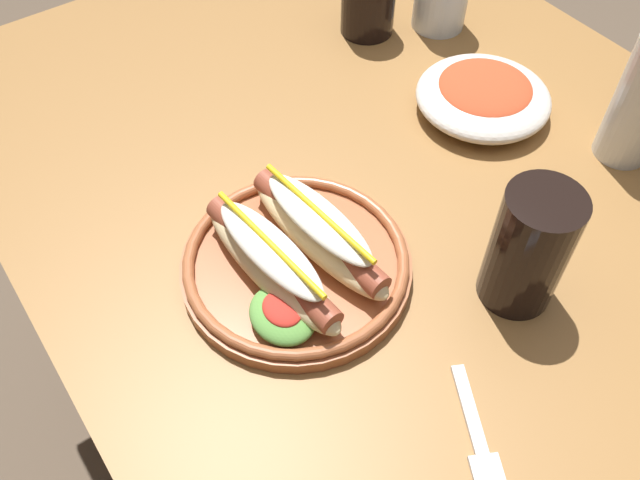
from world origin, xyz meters
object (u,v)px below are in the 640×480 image
object	(u,v)px
hot_dog_plate	(295,258)
side_bowl	(483,95)
fork	(478,439)
extra_cup	(529,249)

from	to	relation	value
hot_dog_plate	side_bowl	distance (m)	0.34
fork	extra_cup	bearing A→B (deg)	152.17
fork	side_bowl	distance (m)	0.44
hot_dog_plate	fork	bearing A→B (deg)	6.57
hot_dog_plate	side_bowl	bearing A→B (deg)	102.60
side_bowl	fork	bearing A→B (deg)	-44.34
fork	side_bowl	world-z (taller)	side_bowl
fork	side_bowl	size ratio (longest dim) A/B	0.68
extra_cup	side_bowl	world-z (taller)	extra_cup
hot_dog_plate	fork	xyz separation A→B (m)	(0.24, 0.03, -0.02)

